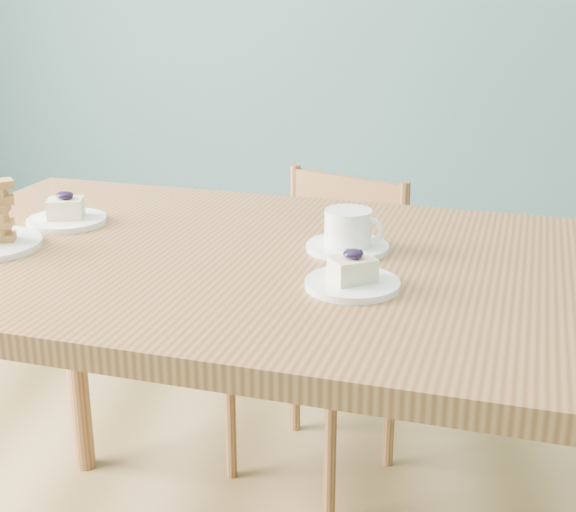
{
  "coord_description": "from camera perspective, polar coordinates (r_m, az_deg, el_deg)",
  "views": [
    {
      "loc": [
        -0.25,
        -1.49,
        1.32
      ],
      "look_at": [
        -0.39,
        -0.03,
        0.82
      ],
      "focal_mm": 50.0,
      "sensor_mm": 36.0,
      "label": 1
    }
  ],
  "objects": [
    {
      "name": "cheesecake_plate_far",
      "position": [
        1.77,
        -15.49,
        2.8
      ],
      "size": [
        0.17,
        0.17,
        0.07
      ],
      "rotation": [
        0.0,
        0.0,
        0.2
      ],
      "color": "white",
      "rests_on": "dining_table"
    },
    {
      "name": "cheesecake_plate_near",
      "position": [
        1.35,
        4.61,
        -1.55
      ],
      "size": [
        0.16,
        0.16,
        0.07
      ],
      "rotation": [
        0.0,
        0.0,
        0.48
      ],
      "color": "white",
      "rests_on": "dining_table"
    },
    {
      "name": "dining_chair",
      "position": [
        2.19,
        2.29,
        -5.17
      ],
      "size": [
        0.51,
        0.5,
        0.83
      ],
      "rotation": [
        0.0,
        0.0,
        -0.53
      ],
      "color": "#9A693A",
      "rests_on": "ground"
    },
    {
      "name": "coffee_cup",
      "position": [
        1.54,
        4.33,
        1.63
      ],
      "size": [
        0.16,
        0.16,
        0.08
      ],
      "rotation": [
        0.0,
        0.0,
        -0.32
      ],
      "color": "white",
      "rests_on": "dining_table"
    },
    {
      "name": "dining_table",
      "position": [
        1.53,
        -0.59,
        -3.07
      ],
      "size": [
        1.69,
        1.17,
        0.83
      ],
      "rotation": [
        0.0,
        0.0,
        -0.2
      ],
      "color": "#9A693A",
      "rests_on": "ground"
    }
  ]
}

